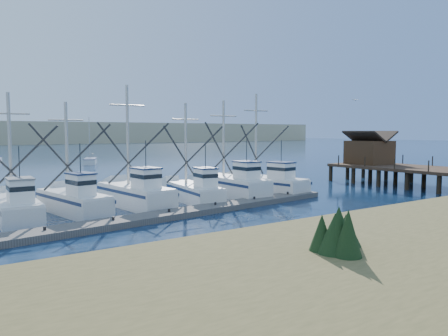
% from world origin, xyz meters
% --- Properties ---
extents(ground, '(500.00, 500.00, 0.00)m').
position_xyz_m(ground, '(0.00, 0.00, 0.00)').
color(ground, '#0B1F34').
rests_on(ground, ground).
extents(shore_bank, '(40.00, 10.00, 1.60)m').
position_xyz_m(shore_bank, '(-8.00, -10.00, 0.80)').
color(shore_bank, '#4C422D').
rests_on(shore_bank, ground).
extents(floating_dock, '(29.81, 5.85, 0.40)m').
position_xyz_m(floating_dock, '(-6.70, 6.15, 0.20)').
color(floating_dock, '#605A55').
rests_on(floating_dock, ground).
extents(timber_pier, '(7.00, 20.00, 8.00)m').
position_xyz_m(timber_pier, '(21.50, 8.46, 2.57)').
color(timber_pier, black).
rests_on(timber_pier, ground).
extents(trawler_fleet, '(29.20, 9.45, 9.75)m').
position_xyz_m(trawler_fleet, '(-7.04, 11.21, 0.97)').
color(trawler_fleet, silver).
rests_on(trawler_fleet, ground).
extents(sailboat_near, '(4.07, 6.69, 8.10)m').
position_xyz_m(sailboat_near, '(3.96, 56.27, 0.49)').
color(sailboat_near, silver).
rests_on(sailboat_near, ground).
extents(flying_gull, '(0.96, 0.17, 0.17)m').
position_xyz_m(flying_gull, '(14.97, 8.85, 8.69)').
color(flying_gull, white).
rests_on(flying_gull, ground).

